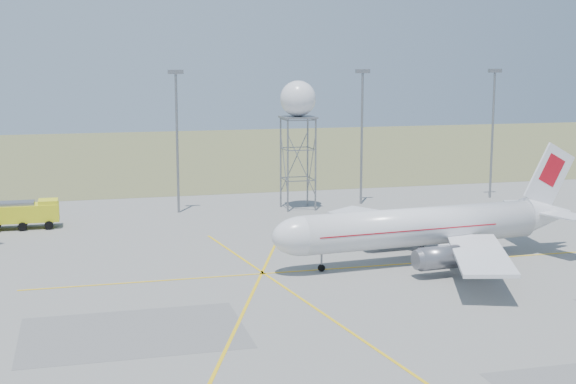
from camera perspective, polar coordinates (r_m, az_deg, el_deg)
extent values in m
plane|color=gray|center=(58.26, 10.75, -12.87)|extent=(400.00, 400.00, 0.00)
cube|color=#5D6B3B|center=(191.23, -7.53, 2.74)|extent=(400.00, 120.00, 0.03)
cylinder|color=slate|center=(115.92, -7.88, 3.41)|extent=(0.36, 0.36, 20.00)
cube|color=slate|center=(115.32, -8.00, 8.46)|extent=(2.20, 0.50, 0.60)
cylinder|color=slate|center=(122.43, 5.26, 3.77)|extent=(0.36, 0.36, 20.00)
cube|color=slate|center=(121.87, 5.34, 8.55)|extent=(2.20, 0.50, 0.60)
cylinder|color=slate|center=(131.57, 14.33, 3.91)|extent=(0.36, 0.36, 20.00)
cube|color=slate|center=(131.04, 14.51, 8.35)|extent=(2.20, 0.50, 0.60)
cylinder|color=black|center=(145.52, 18.20, 0.42)|extent=(0.10, 0.10, 0.80)
cylinder|color=black|center=(146.18, 18.60, 0.44)|extent=(0.10, 0.10, 0.80)
cube|color=yellow|center=(145.77, 18.41, 0.64)|extent=(1.60, 0.15, 0.50)
cube|color=black|center=(145.70, 18.43, 0.64)|extent=(0.80, 0.03, 0.30)
cylinder|color=silver|center=(88.39, 9.33, -2.44)|extent=(27.41, 6.56, 4.18)
ellipsoid|color=silver|center=(82.74, 1.07, -3.13)|extent=(7.02, 4.75, 4.18)
cube|color=black|center=(82.18, 0.25, -2.77)|extent=(1.78, 2.43, 1.02)
cone|color=silver|center=(97.46, 17.95, -1.49)|extent=(6.61, 4.71, 4.18)
cube|color=silver|center=(96.76, 18.08, 1.06)|extent=(6.69, 0.90, 7.85)
cube|color=#AE0B18|center=(96.79, 18.20, 1.49)|extent=(3.61, 0.67, 4.03)
cube|color=silver|center=(99.67, 16.56, -0.88)|extent=(3.84, 6.02, 0.19)
cube|color=silver|center=(94.47, 18.95, -1.55)|extent=(3.84, 6.02, 0.19)
cube|color=silver|center=(97.44, 7.43, -1.92)|extent=(12.91, 16.89, 0.38)
cube|color=silver|center=(81.59, 13.48, -4.33)|extent=(10.65, 17.39, 0.38)
cylinder|color=slate|center=(93.55, 6.93, -2.97)|extent=(4.58, 2.78, 2.40)
cylinder|color=slate|center=(83.21, 10.69, -4.63)|extent=(4.58, 2.78, 2.40)
cube|color=#AE0B18|center=(87.39, 8.13, -2.48)|extent=(21.17, 6.05, 0.13)
cylinder|color=black|center=(84.32, 2.40, -5.34)|extent=(0.79, 0.79, 0.94)
cube|color=black|center=(90.18, 10.43, -4.52)|extent=(1.59, 6.33, 0.94)
cylinder|color=slate|center=(90.07, 10.44, -4.23)|extent=(0.27, 0.27, 1.88)
cylinder|color=slate|center=(115.58, -0.01, 1.88)|extent=(0.25, 0.25, 13.59)
cylinder|color=slate|center=(116.71, 1.97, 1.95)|extent=(0.25, 0.25, 13.59)
cylinder|color=slate|center=(120.69, 1.40, 2.20)|extent=(0.25, 0.25, 13.59)
cylinder|color=slate|center=(119.60, -0.52, 2.14)|extent=(0.25, 0.25, 13.59)
cube|color=slate|center=(117.45, 0.72, 5.33)|extent=(4.78, 4.78, 0.26)
sphere|color=silver|center=(117.29, 0.72, 6.66)|extent=(5.23, 5.23, 5.23)
cube|color=yellow|center=(110.54, -18.36, -1.43)|extent=(9.28, 3.11, 2.27)
cube|color=yellow|center=(110.21, -16.68, -0.89)|extent=(2.48, 2.89, 1.44)
cube|color=black|center=(110.17, -16.31, -0.82)|extent=(0.11, 2.68, 1.03)
cube|color=slate|center=(110.38, -18.93, -0.77)|extent=(5.16, 2.48, 0.41)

